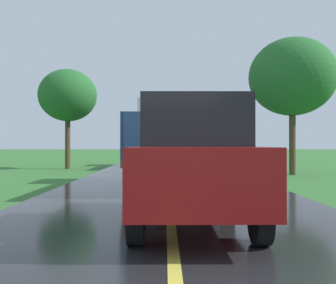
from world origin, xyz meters
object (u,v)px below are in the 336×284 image
(banana_truck_far, at_px, (162,142))
(roadside_tree_near_left, at_px, (68,96))
(banana_truck_near, at_px, (169,140))
(roadside_tree_mid_right, at_px, (292,77))
(following_car, at_px, (191,161))

(banana_truck_far, bearing_deg, roadside_tree_near_left, -156.29)
(banana_truck_near, bearing_deg, roadside_tree_near_left, 123.68)
(banana_truck_near, distance_m, roadside_tree_near_left, 10.05)
(roadside_tree_mid_right, bearing_deg, following_car, -115.93)
(roadside_tree_mid_right, height_order, following_car, roadside_tree_mid_right)
(roadside_tree_near_left, bearing_deg, roadside_tree_mid_right, -20.20)
(banana_truck_far, bearing_deg, roadside_tree_mid_right, -47.34)
(roadside_tree_mid_right, xyz_separation_m, following_car, (-5.14, -10.57, -3.19))
(banana_truck_near, bearing_deg, banana_truck_far, 91.74)
(following_car, bearing_deg, roadside_tree_near_left, 111.31)
(banana_truck_far, xyz_separation_m, roadside_tree_mid_right, (5.72, -6.21, 2.79))
(roadside_tree_mid_right, bearing_deg, banana_truck_near, -142.68)
(following_car, bearing_deg, roadside_tree_mid_right, 64.07)
(banana_truck_near, height_order, roadside_tree_mid_right, roadside_tree_mid_right)
(banana_truck_far, xyz_separation_m, roadside_tree_near_left, (-5.09, -2.23, 2.48))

